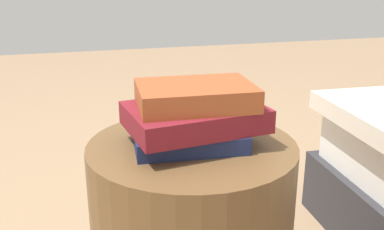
% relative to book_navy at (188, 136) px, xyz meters
% --- Properties ---
extents(book_navy, '(0.25, 0.19, 0.04)m').
position_rel_book_navy_xyz_m(book_navy, '(0.00, 0.00, 0.00)').
color(book_navy, '#19234C').
rests_on(book_navy, side_table).
extents(book_maroon, '(0.31, 0.24, 0.05)m').
position_rel_book_navy_xyz_m(book_maroon, '(-0.02, 0.00, 0.04)').
color(book_maroon, maroon).
rests_on(book_maroon, book_navy).
extents(book_rust, '(0.26, 0.19, 0.05)m').
position_rel_book_navy_xyz_m(book_rust, '(-0.02, -0.00, 0.09)').
color(book_rust, '#994723').
rests_on(book_rust, book_maroon).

